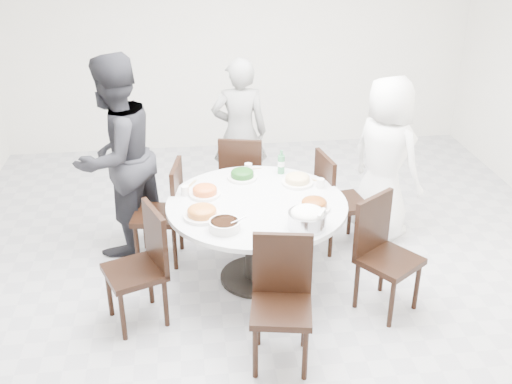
{
  "coord_description": "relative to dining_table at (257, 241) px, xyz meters",
  "views": [
    {
      "loc": [
        -0.7,
        -4.55,
        3.01
      ],
      "look_at": [
        -0.16,
        -0.14,
        0.82
      ],
      "focal_mm": 42.0,
      "sensor_mm": 36.0,
      "label": 1
    }
  ],
  "objects": [
    {
      "name": "dish_redbrown",
      "position": [
        0.44,
        -0.18,
        0.41
      ],
      "size": [
        0.26,
        0.26,
        0.07
      ],
      "primitive_type": "cylinder",
      "color": "white",
      "rests_on": "dining_table"
    },
    {
      "name": "chair_se",
      "position": [
        0.98,
        -0.55,
        0.1
      ],
      "size": [
        0.59,
        0.59,
        0.95
      ],
      "primitive_type": "cube",
      "rotation": [
        0.0,
        0.0,
        6.91
      ],
      "color": "black",
      "rests_on": "floor"
    },
    {
      "name": "chair_ne",
      "position": [
        0.86,
        0.46,
        0.1
      ],
      "size": [
        0.48,
        0.48,
        0.95
      ],
      "primitive_type": "cube",
      "rotation": [
        0.0,
        0.0,
        1.73
      ],
      "color": "black",
      "rests_on": "floor"
    },
    {
      "name": "diner_left",
      "position": [
        -1.18,
        0.7,
        0.55
      ],
      "size": [
        1.11,
        1.14,
        1.85
      ],
      "primitive_type": "imported",
      "rotation": [
        0.0,
        0.0,
        4.04
      ],
      "color": "black",
      "rests_on": "floor"
    },
    {
      "name": "dish_orange",
      "position": [
        -0.42,
        0.18,
        0.41
      ],
      "size": [
        0.26,
        0.26,
        0.07
      ],
      "primitive_type": "cylinder",
      "color": "white",
      "rests_on": "dining_table"
    },
    {
      "name": "dish_greens",
      "position": [
        -0.07,
        0.47,
        0.41
      ],
      "size": [
        0.26,
        0.26,
        0.07
      ],
      "primitive_type": "cylinder",
      "color": "white",
      "rests_on": "dining_table"
    },
    {
      "name": "diner_right",
      "position": [
        1.31,
        0.66,
        0.42
      ],
      "size": [
        0.85,
        0.93,
        1.59
      ],
      "primitive_type": "imported",
      "rotation": [
        0.0,
        0.0,
        2.14
      ],
      "color": "white",
      "rests_on": "floor"
    },
    {
      "name": "chair_s",
      "position": [
        0.04,
        -1.06,
        0.1
      ],
      "size": [
        0.49,
        0.49,
        0.95
      ],
      "primitive_type": "cube",
      "rotation": [
        0.0,
        0.0,
        6.1
      ],
      "color": "black",
      "rests_on": "floor"
    },
    {
      "name": "dish_pale",
      "position": [
        0.4,
        0.31,
        0.41
      ],
      "size": [
        0.27,
        0.27,
        0.07
      ],
      "primitive_type": "cylinder",
      "color": "white",
      "rests_on": "dining_table"
    },
    {
      "name": "chopsticks",
      "position": [
        -0.04,
        0.62,
        0.38
      ],
      "size": [
        0.24,
        0.04,
        0.01
      ],
      "primitive_type": null,
      "color": "tan",
      "rests_on": "dining_table"
    },
    {
      "name": "chair_nw",
      "position": [
        -0.84,
        0.43,
        0.1
      ],
      "size": [
        0.48,
        0.48,
        0.95
      ],
      "primitive_type": "cube",
      "rotation": [
        0.0,
        0.0,
        4.54
      ],
      "color": "black",
      "rests_on": "floor"
    },
    {
      "name": "dish_tofu",
      "position": [
        -0.46,
        -0.2,
        0.41
      ],
      "size": [
        0.3,
        0.3,
        0.08
      ],
      "primitive_type": "cylinder",
      "color": "white",
      "rests_on": "dining_table"
    },
    {
      "name": "chair_sw",
      "position": [
        -1.0,
        -0.46,
        0.1
      ],
      "size": [
        0.55,
        0.55,
        0.95
      ],
      "primitive_type": "cube",
      "rotation": [
        0.0,
        0.0,
        5.1
      ],
      "color": "black",
      "rests_on": "floor"
    },
    {
      "name": "diner_middle",
      "position": [
        0.01,
        1.5,
        0.42
      ],
      "size": [
        0.59,
        0.4,
        1.6
      ],
      "primitive_type": "imported",
      "rotation": [
        0.0,
        0.0,
        3.12
      ],
      "color": "black",
      "rests_on": "floor"
    },
    {
      "name": "soup_bowl",
      "position": [
        -0.3,
        -0.42,
        0.41
      ],
      "size": [
        0.24,
        0.24,
        0.07
      ],
      "primitive_type": "cylinder",
      "color": "white",
      "rests_on": "dining_table"
    },
    {
      "name": "tea_cups",
      "position": [
        0.02,
        0.65,
        0.42
      ],
      "size": [
        0.07,
        0.07,
        0.08
      ],
      "primitive_type": "cylinder",
      "color": "white",
      "rests_on": "dining_table"
    },
    {
      "name": "chair_n",
      "position": [
        -0.0,
        1.1,
        0.1
      ],
      "size": [
        0.51,
        0.51,
        0.95
      ],
      "primitive_type": "cube",
      "rotation": [
        0.0,
        0.0,
        2.91
      ],
      "color": "black",
      "rests_on": "floor"
    },
    {
      "name": "floor",
      "position": [
        0.16,
        0.19,
        -0.38
      ],
      "size": [
        6.0,
        6.0,
        0.01
      ],
      "primitive_type": "cube",
      "color": "#BABAC0",
      "rests_on": "ground"
    },
    {
      "name": "wall_back",
      "position": [
        0.16,
        3.19,
        1.02
      ],
      "size": [
        6.0,
        0.01,
        2.8
      ],
      "primitive_type": "cube",
      "color": "white",
      "rests_on": "ground"
    },
    {
      "name": "beverage_bottle",
      "position": [
        0.29,
        0.55,
        0.49
      ],
      "size": [
        0.06,
        0.06,
        0.22
      ],
      "primitive_type": "cylinder",
      "color": "#307947",
      "rests_on": "dining_table"
    },
    {
      "name": "dining_table",
      "position": [
        0.0,
        0.0,
        0.0
      ],
      "size": [
        1.5,
        1.5,
        0.75
      ],
      "primitive_type": "cylinder",
      "color": "silver",
      "rests_on": "floor"
    },
    {
      "name": "rice_bowl",
      "position": [
        0.33,
        -0.46,
        0.44
      ],
      "size": [
        0.3,
        0.3,
        0.13
      ],
      "primitive_type": "cylinder",
      "color": "silver",
      "rests_on": "dining_table"
    }
  ]
}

